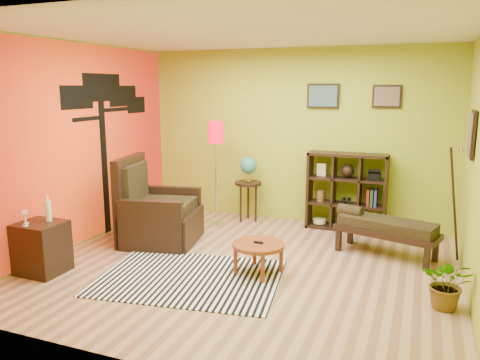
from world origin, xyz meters
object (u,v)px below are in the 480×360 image
at_px(armchair, 156,216).
at_px(globe_table, 248,173).
at_px(bench, 384,227).
at_px(floor_lamp, 216,142).
at_px(side_cabinet, 42,247).
at_px(potted_plant, 448,289).
at_px(cube_shelf, 347,192).
at_px(coffee_table, 259,247).

height_order(armchair, globe_table, armchair).
bearing_deg(armchair, bench, 10.85).
xyz_separation_m(armchair, globe_table, (0.86, 1.47, 0.44)).
xyz_separation_m(floor_lamp, bench, (2.62, -0.46, -0.96)).
bearing_deg(globe_table, side_cabinet, -117.21).
bearing_deg(side_cabinet, potted_plant, 9.48).
bearing_deg(side_cabinet, cube_shelf, 44.66).
relative_size(armchair, cube_shelf, 1.02).
bearing_deg(armchair, globe_table, 59.53).
bearing_deg(floor_lamp, coffee_table, -51.95).
height_order(armchair, bench, armchair).
relative_size(cube_shelf, potted_plant, 2.24).
xyz_separation_m(cube_shelf, bench, (0.63, -0.99, -0.21)).
bearing_deg(bench, floor_lamp, 169.92).
distance_m(side_cabinet, bench, 4.29).
height_order(globe_table, potted_plant, globe_table).
bearing_deg(globe_table, potted_plant, -36.91).
xyz_separation_m(side_cabinet, potted_plant, (4.48, 0.75, -0.11)).
xyz_separation_m(globe_table, bench, (2.22, -0.87, -0.42)).
bearing_deg(armchair, side_cabinet, -113.83).
height_order(coffee_table, floor_lamp, floor_lamp).
bearing_deg(floor_lamp, armchair, -113.84).
height_order(armchair, side_cabinet, armchair).
bearing_deg(globe_table, floor_lamp, -133.99).
bearing_deg(coffee_table, globe_table, 113.52).
bearing_deg(bench, armchair, -169.15).
bearing_deg(globe_table, bench, -21.50).
bearing_deg(side_cabinet, bench, 29.16).
height_order(coffee_table, potted_plant, potted_plant).
distance_m(globe_table, cube_shelf, 1.61).
height_order(cube_shelf, bench, cube_shelf).
relative_size(coffee_table, potted_plant, 1.16).
height_order(coffee_table, globe_table, globe_table).
bearing_deg(coffee_table, armchair, 161.28).
bearing_deg(globe_table, cube_shelf, 4.06).
height_order(globe_table, bench, globe_table).
xyz_separation_m(side_cabinet, floor_lamp, (1.13, 2.55, 1.03)).
height_order(side_cabinet, potted_plant, side_cabinet).
xyz_separation_m(side_cabinet, bench, (3.75, 2.09, 0.07)).
relative_size(floor_lamp, globe_table, 1.56).
height_order(coffee_table, armchair, armchair).
bearing_deg(coffee_table, floor_lamp, 128.05).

